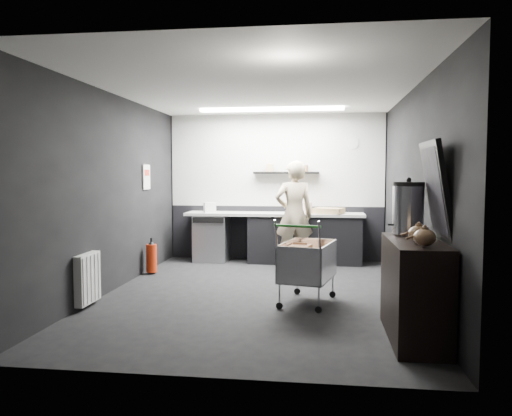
# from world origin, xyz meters

# --- Properties ---
(floor) EXTENTS (5.50, 5.50, 0.00)m
(floor) POSITION_xyz_m (0.00, 0.00, 0.00)
(floor) COLOR black
(floor) RESTS_ON ground
(ceiling) EXTENTS (5.50, 5.50, 0.00)m
(ceiling) POSITION_xyz_m (0.00, 0.00, 2.70)
(ceiling) COLOR white
(ceiling) RESTS_ON wall_back
(wall_back) EXTENTS (5.50, 0.00, 5.50)m
(wall_back) POSITION_xyz_m (0.00, 2.75, 1.35)
(wall_back) COLOR black
(wall_back) RESTS_ON floor
(wall_front) EXTENTS (5.50, 0.00, 5.50)m
(wall_front) POSITION_xyz_m (0.00, -2.75, 1.35)
(wall_front) COLOR black
(wall_front) RESTS_ON floor
(wall_left) EXTENTS (0.00, 5.50, 5.50)m
(wall_left) POSITION_xyz_m (-2.00, 0.00, 1.35)
(wall_left) COLOR black
(wall_left) RESTS_ON floor
(wall_right) EXTENTS (0.00, 5.50, 5.50)m
(wall_right) POSITION_xyz_m (2.00, 0.00, 1.35)
(wall_right) COLOR black
(wall_right) RESTS_ON floor
(kitchen_wall_panel) EXTENTS (3.95, 0.02, 1.70)m
(kitchen_wall_panel) POSITION_xyz_m (0.00, 2.73, 1.85)
(kitchen_wall_panel) COLOR #BCBCB7
(kitchen_wall_panel) RESTS_ON wall_back
(dado_panel) EXTENTS (3.95, 0.02, 1.00)m
(dado_panel) POSITION_xyz_m (0.00, 2.73, 0.50)
(dado_panel) COLOR black
(dado_panel) RESTS_ON wall_back
(floating_shelf) EXTENTS (1.20, 0.22, 0.04)m
(floating_shelf) POSITION_xyz_m (0.20, 2.62, 1.62)
(floating_shelf) COLOR black
(floating_shelf) RESTS_ON wall_back
(wall_clock) EXTENTS (0.20, 0.03, 0.20)m
(wall_clock) POSITION_xyz_m (1.40, 2.72, 2.15)
(wall_clock) COLOR silver
(wall_clock) RESTS_ON wall_back
(poster) EXTENTS (0.02, 0.30, 0.40)m
(poster) POSITION_xyz_m (-1.98, 1.30, 1.55)
(poster) COLOR white
(poster) RESTS_ON wall_left
(poster_red_band) EXTENTS (0.02, 0.22, 0.10)m
(poster_red_band) POSITION_xyz_m (-1.98, 1.30, 1.62)
(poster_red_band) COLOR red
(poster_red_band) RESTS_ON poster
(radiator) EXTENTS (0.10, 0.50, 0.60)m
(radiator) POSITION_xyz_m (-1.94, -0.90, 0.35)
(radiator) COLOR silver
(radiator) RESTS_ON wall_left
(ceiling_strip) EXTENTS (2.40, 0.20, 0.04)m
(ceiling_strip) POSITION_xyz_m (0.00, 1.85, 2.67)
(ceiling_strip) COLOR white
(ceiling_strip) RESTS_ON ceiling
(prep_counter) EXTENTS (3.20, 0.61, 0.90)m
(prep_counter) POSITION_xyz_m (0.14, 2.42, 0.46)
(prep_counter) COLOR black
(prep_counter) RESTS_ON floor
(person) EXTENTS (0.76, 0.61, 1.82)m
(person) POSITION_xyz_m (0.38, 1.97, 0.91)
(person) COLOR beige
(person) RESTS_ON floor
(shopping_cart) EXTENTS (0.75, 1.05, 1.03)m
(shopping_cart) POSITION_xyz_m (0.67, -0.36, 0.49)
(shopping_cart) COLOR silver
(shopping_cart) RESTS_ON floor
(sideboard) EXTENTS (0.55, 1.29, 1.92)m
(sideboard) POSITION_xyz_m (1.75, -1.54, 0.61)
(sideboard) COLOR black
(sideboard) RESTS_ON floor
(fire_extinguisher) EXTENTS (0.17, 0.17, 0.55)m
(fire_extinguisher) POSITION_xyz_m (-1.85, 1.12, 0.27)
(fire_extinguisher) COLOR #BA290C
(fire_extinguisher) RESTS_ON floor
(cardboard_box) EXTENTS (0.59, 0.52, 0.10)m
(cardboard_box) POSITION_xyz_m (0.97, 2.37, 0.95)
(cardboard_box) COLOR tan
(cardboard_box) RESTS_ON prep_counter
(pink_tub) EXTENTS (0.19, 0.19, 0.19)m
(pink_tub) POSITION_xyz_m (0.58, 2.42, 1.00)
(pink_tub) COLOR silver
(pink_tub) RESTS_ON prep_counter
(white_container) EXTENTS (0.25, 0.23, 0.18)m
(white_container) POSITION_xyz_m (-1.18, 2.37, 0.99)
(white_container) COLOR silver
(white_container) RESTS_ON prep_counter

